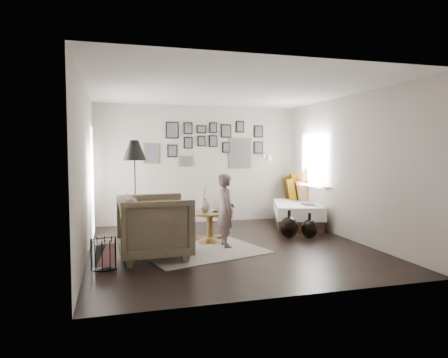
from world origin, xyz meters
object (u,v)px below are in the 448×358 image
object	(u,v)px
pedestal_table	(210,228)
magazine_basket	(104,253)
armchair	(155,227)
daybed	(294,208)
demijohn_small	(309,229)
demijohn_large	(289,227)
floor_lamp	(135,154)
child	(226,210)
vase	(205,204)

from	to	relation	value
pedestal_table	magazine_basket	size ratio (longest dim) A/B	1.61
armchair	daybed	bearing A→B (deg)	-59.90
pedestal_table	magazine_basket	bearing A→B (deg)	-146.30
pedestal_table	armchair	bearing A→B (deg)	-141.21
pedestal_table	demijohn_small	distance (m)	1.84
pedestal_table	demijohn_large	distance (m)	1.48
pedestal_table	daybed	distance (m)	2.58
armchair	magazine_basket	bearing A→B (deg)	112.48
floor_lamp	demijohn_large	distance (m)	3.10
child	demijohn_large	bearing A→B (deg)	-76.67
demijohn_small	child	size ratio (longest dim) A/B	0.38
pedestal_table	vase	size ratio (longest dim) A/B	1.40
pedestal_table	vase	bearing A→B (deg)	165.96
armchair	floor_lamp	world-z (taller)	floor_lamp
magazine_basket	demijohn_large	distance (m)	3.41
demijohn_small	pedestal_table	bearing A→B (deg)	172.89
pedestal_table	vase	distance (m)	0.44
armchair	demijohn_small	size ratio (longest dim) A/B	2.22
daybed	demijohn_small	world-z (taller)	daybed
demijohn_small	demijohn_large	bearing A→B (deg)	161.08
pedestal_table	demijohn_large	size ratio (longest dim) A/B	1.29
armchair	floor_lamp	xyz separation A→B (m)	(-0.21, 1.36, 1.07)
pedestal_table	demijohn_small	xyz separation A→B (m)	(1.82, -0.23, -0.07)
vase	magazine_basket	bearing A→B (deg)	-144.61
vase	demijohn_small	world-z (taller)	vase
magazine_basket	demijohn_large	world-z (taller)	demijohn_large
daybed	magazine_basket	xyz separation A→B (m)	(-4.00, -2.46, -0.13)
vase	armchair	xyz separation A→B (m)	(-0.96, -0.85, -0.20)
pedestal_table	floor_lamp	bearing A→B (deg)	157.11
vase	daybed	distance (m)	2.66
demijohn_small	vase	bearing A→B (deg)	172.59
vase	demijohn_large	bearing A→B (deg)	-4.69
daybed	demijohn_large	world-z (taller)	daybed
armchair	floor_lamp	distance (m)	1.74
floor_lamp	demijohn_small	world-z (taller)	floor_lamp
daybed	armchair	size ratio (longest dim) A/B	2.26
armchair	demijohn_large	xyz separation A→B (m)	(2.51, 0.73, -0.27)
child	daybed	bearing A→B (deg)	-51.18
pedestal_table	armchair	distance (m)	1.35
armchair	magazine_basket	size ratio (longest dim) A/B	2.51
pedestal_table	armchair	size ratio (longest dim) A/B	0.64
pedestal_table	demijohn_small	size ratio (longest dim) A/B	1.42
demijohn_large	child	bearing A→B (deg)	-165.60
floor_lamp	magazine_basket	distance (m)	2.23
magazine_basket	demijohn_small	bearing A→B (deg)	14.81
armchair	demijohn_small	bearing A→B (deg)	-80.85
magazine_basket	demijohn_large	bearing A→B (deg)	18.27
armchair	demijohn_small	world-z (taller)	armchair
daybed	child	distance (m)	2.70
demijohn_small	armchair	bearing A→B (deg)	-168.05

